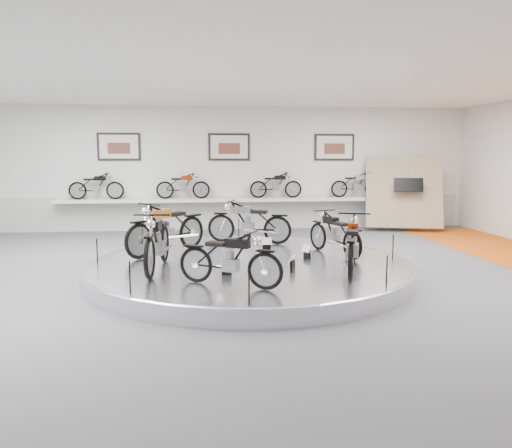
{
  "coord_description": "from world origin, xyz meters",
  "views": [
    {
      "loc": [
        -0.93,
        -9.41,
        2.35
      ],
      "look_at": [
        0.18,
        0.6,
        1.01
      ],
      "focal_mm": 35.0,
      "sensor_mm": 36.0,
      "label": 1
    }
  ],
  "objects": [
    {
      "name": "wall_front",
      "position": [
        0.0,
        -7.0,
        2.0
      ],
      "size": [
        16.0,
        0.0,
        16.0
      ],
      "primitive_type": "plane",
      "rotation": [
        -1.57,
        0.0,
        0.0
      ],
      "color": "silver",
      "rests_on": "floor"
    },
    {
      "name": "shelf_bike_d",
      "position": [
        4.2,
        6.7,
        1.42
      ],
      "size": [
        1.22,
        0.43,
        0.73
      ],
      "primitive_type": null,
      "color": "silver",
      "rests_on": "shelf"
    },
    {
      "name": "ceiling",
      "position": [
        0.0,
        0.0,
        4.0
      ],
      "size": [
        16.0,
        16.0,
        0.0
      ],
      "primitive_type": "plane",
      "rotation": [
        3.14,
        0.0,
        0.0
      ],
      "color": "white",
      "rests_on": "wall_back"
    },
    {
      "name": "poster_left",
      "position": [
        -3.5,
        6.96,
        2.7
      ],
      "size": [
        1.35,
        0.06,
        0.88
      ],
      "primitive_type": "cube",
      "color": "silver",
      "rests_on": "wall_back"
    },
    {
      "name": "poster_center",
      "position": [
        0.0,
        6.96,
        2.7
      ],
      "size": [
        1.35,
        0.06,
        0.88
      ],
      "primitive_type": "cube",
      "color": "silver",
      "rests_on": "wall_back"
    },
    {
      "name": "dado_band",
      "position": [
        0.0,
        6.98,
        0.55
      ],
      "size": [
        15.68,
        0.04,
        1.1
      ],
      "primitive_type": "cube",
      "color": "#BCBCBA",
      "rests_on": "floor"
    },
    {
      "name": "display_panel",
      "position": [
        5.6,
        6.1,
        1.25
      ],
      "size": [
        2.56,
        1.52,
        2.3
      ],
      "primitive_type": "cube",
      "rotation": [
        -0.35,
        0.0,
        -0.26
      ],
      "color": "tan",
      "rests_on": "floor"
    },
    {
      "name": "wall_back",
      "position": [
        0.0,
        7.0,
        2.0
      ],
      "size": [
        16.0,
        0.0,
        16.0
      ],
      "primitive_type": "plane",
      "rotation": [
        1.57,
        0.0,
        0.0
      ],
      "color": "silver",
      "rests_on": "floor"
    },
    {
      "name": "bike_f",
      "position": [
        1.77,
        -0.81,
        0.82
      ],
      "size": [
        1.17,
        1.87,
        1.04
      ],
      "primitive_type": null,
      "rotation": [
        0.0,
        0.0,
        7.52
      ],
      "color": "#841E02",
      "rests_on": "display_platform"
    },
    {
      "name": "shelf_bike_b",
      "position": [
        -1.5,
        6.7,
        1.42
      ],
      "size": [
        1.22,
        0.43,
        0.73
      ],
      "primitive_type": null,
      "color": "#841E02",
      "rests_on": "shelf"
    },
    {
      "name": "platform_rim",
      "position": [
        0.0,
        0.3,
        0.27
      ],
      "size": [
        6.4,
        6.4,
        0.1
      ],
      "primitive_type": "torus",
      "color": "#B2B2BA",
      "rests_on": "display_platform"
    },
    {
      "name": "bike_a",
      "position": [
        1.87,
        0.79,
        0.76
      ],
      "size": [
        1.06,
        1.68,
        0.93
      ],
      "primitive_type": null,
      "rotation": [
        0.0,
        0.0,
        1.92
      ],
      "color": "black",
      "rests_on": "display_platform"
    },
    {
      "name": "bike_b",
      "position": [
        0.21,
        2.44,
        0.82
      ],
      "size": [
        1.87,
        1.18,
        1.04
      ],
      "primitive_type": null,
      "rotation": [
        0.0,
        0.0,
        2.8
      ],
      "color": "silver",
      "rests_on": "display_platform"
    },
    {
      "name": "shelf_bike_c",
      "position": [
        1.5,
        6.7,
        1.42
      ],
      "size": [
        1.22,
        0.43,
        0.73
      ],
      "primitive_type": null,
      "color": "black",
      "rests_on": "shelf"
    },
    {
      "name": "poster_right",
      "position": [
        3.5,
        6.96,
        2.7
      ],
      "size": [
        1.35,
        0.06,
        0.88
      ],
      "primitive_type": "cube",
      "color": "silver",
      "rests_on": "wall_back"
    },
    {
      "name": "display_platform",
      "position": [
        0.0,
        0.3,
        0.15
      ],
      "size": [
        6.4,
        6.4,
        0.3
      ],
      "primitive_type": "cylinder",
      "color": "silver",
      "rests_on": "floor"
    },
    {
      "name": "bike_c",
      "position": [
        -1.68,
        1.33,
        0.86
      ],
      "size": [
        1.79,
        1.86,
        1.12
      ],
      "primitive_type": null,
      "rotation": [
        0.0,
        0.0,
        3.96
      ],
      "color": "#AF6117",
      "rests_on": "display_platform"
    },
    {
      "name": "shelf",
      "position": [
        0.0,
        6.7,
        1.0
      ],
      "size": [
        11.0,
        0.55,
        0.1
      ],
      "primitive_type": "cube",
      "color": "silver",
      "rests_on": "wall_back"
    },
    {
      "name": "floor",
      "position": [
        0.0,
        0.0,
        0.0
      ],
      "size": [
        16.0,
        16.0,
        0.0
      ],
      "primitive_type": "plane",
      "color": "#4E4F51",
      "rests_on": "ground"
    },
    {
      "name": "shelf_bike_a",
      "position": [
        -4.2,
        6.7,
        1.42
      ],
      "size": [
        1.22,
        0.43,
        0.73
      ],
      "primitive_type": null,
      "color": "black",
      "rests_on": "shelf"
    },
    {
      "name": "bike_d",
      "position": [
        -1.74,
        -0.27,
        0.85
      ],
      "size": [
        0.83,
        1.92,
        1.09
      ],
      "primitive_type": null,
      "rotation": [
        0.0,
        0.0,
        4.62
      ],
      "color": "black",
      "rests_on": "display_platform"
    },
    {
      "name": "bike_e",
      "position": [
        -0.49,
        -1.59,
        0.76
      ],
      "size": [
        1.62,
        1.23,
        0.91
      ],
      "primitive_type": null,
      "rotation": [
        0.0,
        0.0,
        5.77
      ],
      "color": "black",
      "rests_on": "display_platform"
    }
  ]
}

